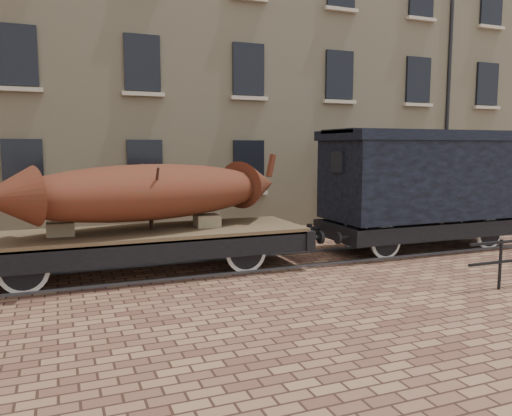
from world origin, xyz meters
name	(u,v)px	position (x,y,z in m)	size (l,w,h in m)	color
ground	(282,261)	(0.00, 0.00, 0.00)	(90.00, 90.00, 0.00)	brown
warehouse_cream	(250,51)	(3.00, 9.99, 7.00)	(40.00, 10.19, 14.00)	tan
rail_track	(282,260)	(0.00, 0.00, 0.03)	(30.00, 1.52, 0.06)	#59595E
flatcar_wagon	(138,240)	(-3.49, 0.00, 0.79)	(8.36, 2.27, 1.26)	brown
iron_boat	(150,192)	(-3.20, 0.00, 1.84)	(6.96, 3.47, 1.66)	#592014
goods_van	(424,175)	(4.26, 0.00, 2.05)	(6.31, 2.30, 3.27)	black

